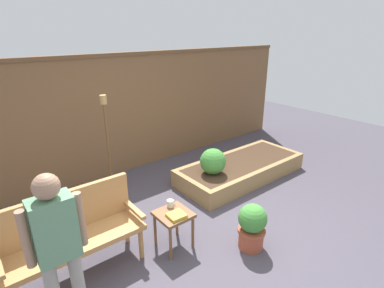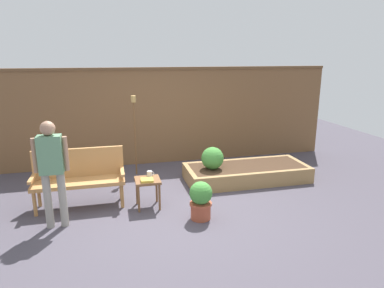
{
  "view_description": "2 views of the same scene",
  "coord_description": "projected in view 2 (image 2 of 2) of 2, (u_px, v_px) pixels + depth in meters",
  "views": [
    {
      "loc": [
        -2.12,
        -2.28,
        2.53
      ],
      "look_at": [
        0.58,
        1.08,
        0.87
      ],
      "focal_mm": 28.14,
      "sensor_mm": 36.0,
      "label": 1
    },
    {
      "loc": [
        -0.92,
        -4.96,
        2.43
      ],
      "look_at": [
        0.49,
        0.79,
        0.87
      ],
      "focal_mm": 31.94,
      "sensor_mm": 36.0,
      "label": 2
    }
  ],
  "objects": [
    {
      "name": "person_by_bench",
      "position": [
        52.0,
        165.0,
        4.74
      ],
      "size": [
        0.47,
        0.2,
        1.56
      ],
      "color": "gray",
      "rests_on": "ground_plane"
    },
    {
      "name": "garden_bench",
      "position": [
        79.0,
        174.0,
        5.57
      ],
      "size": [
        1.44,
        0.48,
        0.94
      ],
      "color": "#B77F47",
      "rests_on": "ground_plane"
    },
    {
      "name": "shrub_near_bench",
      "position": [
        212.0,
        158.0,
        6.5
      ],
      "size": [
        0.43,
        0.43,
        0.43
      ],
      "color": "brown",
      "rests_on": "raised_planter_bed"
    },
    {
      "name": "fence_back",
      "position": [
        152.0,
        116.0,
        7.65
      ],
      "size": [
        8.4,
        0.14,
        2.16
      ],
      "color": "brown",
      "rests_on": "ground_plane"
    },
    {
      "name": "tiki_torch",
      "position": [
        134.0,
        121.0,
        6.85
      ],
      "size": [
        0.1,
        0.1,
        1.64
      ],
      "color": "brown",
      "rests_on": "ground_plane"
    },
    {
      "name": "ground_plane",
      "position": [
        174.0,
        210.0,
        5.49
      ],
      "size": [
        14.0,
        14.0,
        0.0
      ],
      "primitive_type": "plane",
      "color": "#47424C"
    },
    {
      "name": "cup_on_table",
      "position": [
        150.0,
        174.0,
        5.63
      ],
      "size": [
        0.12,
        0.08,
        0.09
      ],
      "color": "silver",
      "rests_on": "side_table"
    },
    {
      "name": "potted_boxwood",
      "position": [
        201.0,
        199.0,
        5.14
      ],
      "size": [
        0.35,
        0.35,
        0.59
      ],
      "color": "#A84C33",
      "rests_on": "ground_plane"
    },
    {
      "name": "book_on_table",
      "position": [
        147.0,
        180.0,
        5.41
      ],
      "size": [
        0.21,
        0.19,
        0.04
      ],
      "primitive_type": "cube",
      "rotation": [
        0.0,
        0.0,
        -0.06
      ],
      "color": "gold",
      "rests_on": "side_table"
    },
    {
      "name": "side_table",
      "position": [
        148.0,
        184.0,
        5.52
      ],
      "size": [
        0.4,
        0.4,
        0.48
      ],
      "color": "brown",
      "rests_on": "ground_plane"
    },
    {
      "name": "raised_planter_bed",
      "position": [
        246.0,
        173.0,
        6.78
      ],
      "size": [
        2.4,
        1.0,
        0.3
      ],
      "color": "#997547",
      "rests_on": "ground_plane"
    }
  ]
}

